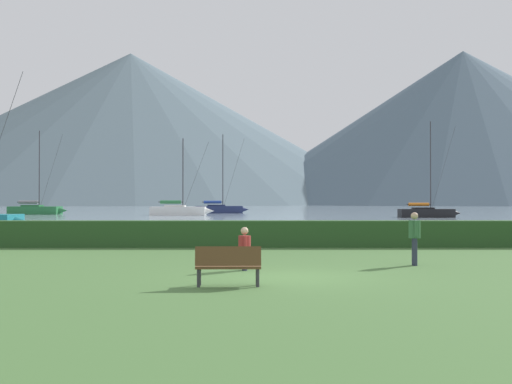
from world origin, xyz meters
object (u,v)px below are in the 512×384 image
at_px(park_bench_near_path, 228,264).
at_px(sailboat_slip_5, 427,212).
at_px(person_standing_walker, 415,234).
at_px(sailboat_slip_8, 220,209).
at_px(sailboat_slip_9, 36,209).
at_px(sailboat_slip_7, 179,210).
at_px(person_seated_viewer, 245,247).

bearing_deg(park_bench_near_path, sailboat_slip_5, 69.91).
relative_size(park_bench_near_path, person_standing_walker, 0.94).
bearing_deg(sailboat_slip_8, sailboat_slip_9, -171.57).
distance_m(sailboat_slip_7, sailboat_slip_9, 21.07).
bearing_deg(sailboat_slip_9, sailboat_slip_5, -12.32).
bearing_deg(sailboat_slip_9, park_bench_near_path, -63.61).
relative_size(sailboat_slip_9, person_seated_viewer, 9.25).
distance_m(person_seated_viewer, person_standing_walker, 5.44).
xyz_separation_m(sailboat_slip_8, park_bench_near_path, (4.34, -82.27, -0.15)).
distance_m(sailboat_slip_9, person_seated_viewer, 77.09).
height_order(sailboat_slip_5, person_seated_viewer, sailboat_slip_5).
height_order(sailboat_slip_8, sailboat_slip_9, sailboat_slip_8).
bearing_deg(sailboat_slip_9, person_standing_walker, -58.47).
bearing_deg(person_standing_walker, sailboat_slip_5, 78.53).
bearing_deg(person_standing_walker, sailboat_slip_7, 106.67).
bearing_deg(sailboat_slip_9, sailboat_slip_7, -9.89).
bearing_deg(sailboat_slip_5, sailboat_slip_8, 135.96).
bearing_deg(person_seated_viewer, sailboat_slip_7, 94.22).
height_order(sailboat_slip_9, person_standing_walker, sailboat_slip_9).
distance_m(sailboat_slip_7, sailboat_slip_8, 13.80).
relative_size(sailboat_slip_5, person_seated_viewer, 8.81).
height_order(sailboat_slip_5, person_standing_walker, sailboat_slip_5).
bearing_deg(park_bench_near_path, person_seated_viewer, 83.50).
bearing_deg(sailboat_slip_7, park_bench_near_path, -81.62).
height_order(person_seated_viewer, person_standing_walker, person_standing_walker).
bearing_deg(sailboat_slip_7, sailboat_slip_8, 71.51).
xyz_separation_m(sailboat_slip_8, person_seated_viewer, (4.68, -78.77, 0.01)).
bearing_deg(sailboat_slip_8, person_standing_walker, -91.20).
distance_m(sailboat_slip_9, park_bench_near_path, 80.21).
relative_size(sailboat_slip_5, sailboat_slip_9, 0.95).
height_order(sailboat_slip_7, sailboat_slip_9, sailboat_slip_9).
distance_m(sailboat_slip_5, person_seated_viewer, 59.21).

